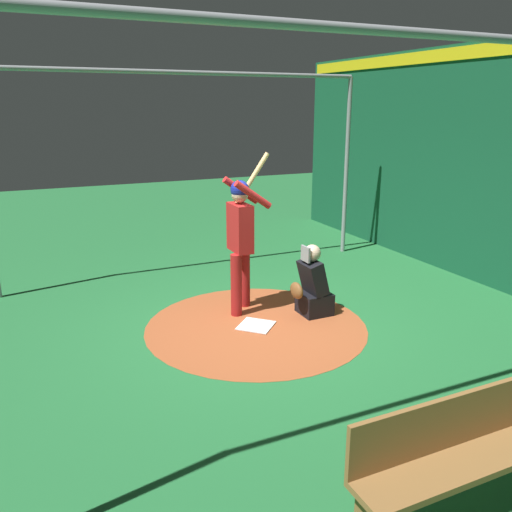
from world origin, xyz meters
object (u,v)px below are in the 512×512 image
batter (241,233)px  catcher (312,287)px  home_plate (256,325)px  bench (470,450)px

batter → catcher: size_ratio=2.18×
batter → home_plate: bearing=85.3°
home_plate → bench: bench is taller
home_plate → catcher: catcher is taller
bench → batter: bearing=-90.0°
batter → catcher: batter is taller
home_plate → bench: (-0.05, 3.46, 0.44)m
batter → bench: 4.11m
home_plate → batter: size_ratio=0.20×
catcher → bench: (0.81, 3.52, 0.06)m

